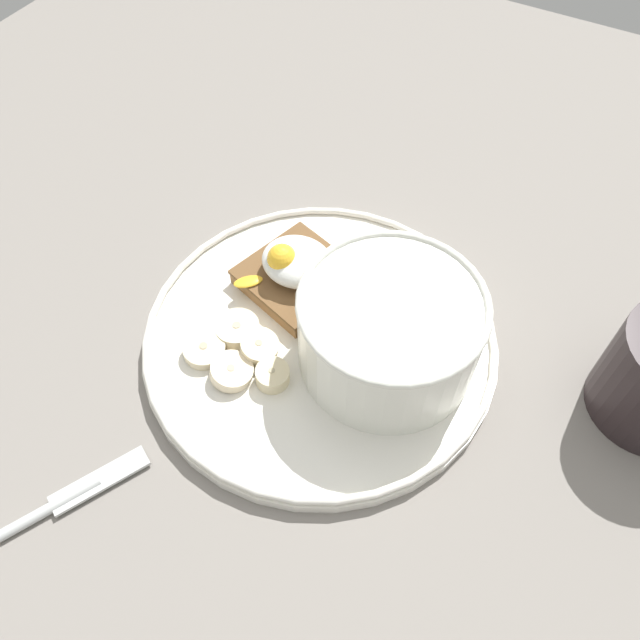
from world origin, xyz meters
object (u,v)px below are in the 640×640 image
(banana_slice_right, at_px, (237,329))
(toast_slice, at_px, (298,277))
(banana_slice_front, at_px, (259,347))
(knife, at_px, (62,501))
(poached_egg, at_px, (295,261))
(banana_slice_inner, at_px, (204,349))
(banana_slice_left, at_px, (232,371))
(oatmeal_bowl, at_px, (389,330))
(banana_slice_back, at_px, (272,375))

(banana_slice_right, bearing_deg, toast_slice, -103.36)
(banana_slice_front, relative_size, knife, 0.31)
(poached_egg, xyz_separation_m, banana_slice_inner, (0.03, 0.10, -0.02))
(poached_egg, xyz_separation_m, banana_slice_left, (-0.00, 0.10, -0.02))
(oatmeal_bowl, relative_size, banana_slice_left, 3.04)
(banana_slice_inner, bearing_deg, poached_egg, -105.30)
(banana_slice_right, relative_size, banana_slice_inner, 1.04)
(banana_slice_front, bearing_deg, banana_slice_inner, 30.00)
(banana_slice_front, height_order, banana_slice_right, banana_slice_front)
(toast_slice, relative_size, banana_slice_left, 2.28)
(toast_slice, height_order, banana_slice_front, banana_slice_front)
(oatmeal_bowl, bearing_deg, banana_slice_front, 27.18)
(banana_slice_back, distance_m, banana_slice_inner, 0.06)
(banana_slice_right, bearing_deg, banana_slice_left, 117.80)
(knife, bearing_deg, banana_slice_back, -117.45)
(oatmeal_bowl, height_order, banana_slice_inner, oatmeal_bowl)
(toast_slice, xyz_separation_m, knife, (0.05, 0.24, -0.01))
(toast_slice, distance_m, knife, 0.25)
(knife, bearing_deg, banana_slice_front, -108.44)
(oatmeal_bowl, distance_m, knife, 0.26)
(banana_slice_inner, bearing_deg, knife, 82.88)
(banana_slice_back, distance_m, knife, 0.17)
(banana_slice_left, height_order, knife, banana_slice_left)
(toast_slice, distance_m, poached_egg, 0.02)
(toast_slice, xyz_separation_m, banana_slice_right, (0.02, 0.07, -0.00))
(oatmeal_bowl, relative_size, banana_slice_right, 3.00)
(poached_egg, height_order, banana_slice_back, poached_egg)
(poached_egg, bearing_deg, toast_slice, -134.25)
(banana_slice_right, xyz_separation_m, knife, (0.03, 0.17, -0.01))
(poached_egg, relative_size, banana_slice_front, 2.06)
(oatmeal_bowl, relative_size, poached_egg, 1.90)
(knife, bearing_deg, oatmeal_bowl, -124.12)
(poached_egg, xyz_separation_m, banana_slice_front, (-0.01, 0.07, -0.02))
(banana_slice_back, relative_size, banana_slice_right, 0.68)
(oatmeal_bowl, xyz_separation_m, banana_slice_front, (0.09, 0.05, -0.03))
(banana_slice_front, xyz_separation_m, banana_slice_back, (-0.02, 0.02, -0.00))
(banana_slice_back, xyz_separation_m, knife, (0.08, 0.15, -0.01))
(oatmeal_bowl, distance_m, banana_slice_inner, 0.14)
(banana_slice_left, bearing_deg, oatmeal_bowl, -142.27)
(banana_slice_back, height_order, banana_slice_inner, banana_slice_back)
(poached_egg, bearing_deg, banana_slice_right, 77.62)
(banana_slice_front, distance_m, banana_slice_left, 0.03)
(poached_egg, relative_size, banana_slice_inner, 1.64)
(banana_slice_left, xyz_separation_m, knife, (0.05, 0.14, -0.01))
(banana_slice_front, bearing_deg, banana_slice_back, 143.70)
(oatmeal_bowl, xyz_separation_m, banana_slice_right, (0.11, 0.04, -0.03))
(poached_egg, bearing_deg, banana_slice_inner, 74.70)
(banana_slice_left, relative_size, knife, 0.39)
(poached_egg, distance_m, banana_slice_front, 0.08)
(banana_slice_back, relative_size, banana_slice_inner, 0.70)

